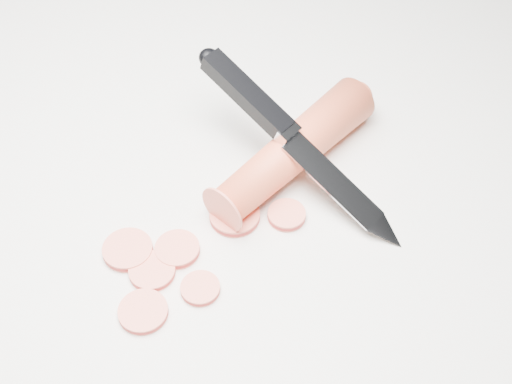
# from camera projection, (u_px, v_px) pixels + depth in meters

# --- Properties ---
(ground) EXTENTS (2.40, 2.40, 0.00)m
(ground) POSITION_uv_depth(u_px,v_px,m) (199.00, 203.00, 0.59)
(ground) COLOR silver
(ground) RESTS_ON ground
(carrot) EXTENTS (0.11, 0.17, 0.04)m
(carrot) POSITION_uv_depth(u_px,v_px,m) (293.00, 150.00, 0.60)
(carrot) COLOR #E84A27
(carrot) RESTS_ON ground
(carrot_slice_0) EXTENTS (0.04, 0.04, 0.01)m
(carrot_slice_0) POSITION_uv_depth(u_px,v_px,m) (143.00, 312.00, 0.52)
(carrot_slice_0) COLOR #EF674F
(carrot_slice_0) RESTS_ON ground
(carrot_slice_1) EXTENTS (0.04, 0.04, 0.01)m
(carrot_slice_1) POSITION_uv_depth(u_px,v_px,m) (128.00, 250.00, 0.56)
(carrot_slice_1) COLOR #EF674F
(carrot_slice_1) RESTS_ON ground
(carrot_slice_2) EXTENTS (0.04, 0.04, 0.01)m
(carrot_slice_2) POSITION_uv_depth(u_px,v_px,m) (235.00, 215.00, 0.58)
(carrot_slice_2) COLOR #EF674F
(carrot_slice_2) RESTS_ON ground
(carrot_slice_3) EXTENTS (0.03, 0.03, 0.01)m
(carrot_slice_3) POSITION_uv_depth(u_px,v_px,m) (200.00, 288.00, 0.53)
(carrot_slice_3) COLOR #EF674F
(carrot_slice_3) RESTS_ON ground
(carrot_slice_4) EXTENTS (0.03, 0.03, 0.01)m
(carrot_slice_4) POSITION_uv_depth(u_px,v_px,m) (287.00, 215.00, 0.58)
(carrot_slice_4) COLOR #EF674F
(carrot_slice_4) RESTS_ON ground
(carrot_slice_5) EXTENTS (0.04, 0.04, 0.01)m
(carrot_slice_5) POSITION_uv_depth(u_px,v_px,m) (177.00, 249.00, 0.56)
(carrot_slice_5) COLOR #EF674F
(carrot_slice_5) RESTS_ON ground
(carrot_slice_6) EXTENTS (0.04, 0.04, 0.01)m
(carrot_slice_6) POSITION_uv_depth(u_px,v_px,m) (152.00, 271.00, 0.54)
(carrot_slice_6) COLOR #EF674F
(carrot_slice_6) RESTS_ON ground
(kitchen_knife) EXTENTS (0.21, 0.13, 0.08)m
(kitchen_knife) POSITION_uv_depth(u_px,v_px,m) (300.00, 142.00, 0.58)
(kitchen_knife) COLOR silver
(kitchen_knife) RESTS_ON ground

